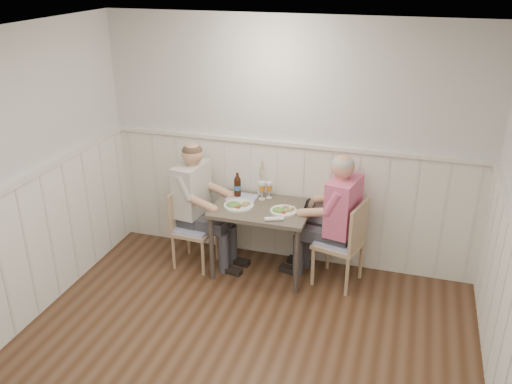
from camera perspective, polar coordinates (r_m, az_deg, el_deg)
room_shell at (r=3.55m, az=-4.76°, el=-2.82°), size 4.04×4.54×2.60m
wainscot at (r=4.52m, az=-1.20°, el=-8.56°), size 4.00×4.49×1.34m
dining_table at (r=5.55m, az=0.60°, el=-2.50°), size 0.98×0.70×0.75m
chair_right at (r=5.48m, az=9.26°, el=-5.03°), size 0.53×0.53×0.92m
chair_left at (r=5.81m, az=-6.96°, el=-3.47°), size 0.43×0.43×0.86m
man_in_pink at (r=5.48m, az=8.57°, el=-3.90°), size 0.70×0.51×1.39m
diner_cream at (r=5.81m, az=-6.31°, el=-2.19°), size 0.67×0.47×1.38m
plate_man at (r=5.40m, az=2.82°, el=-1.88°), size 0.27×0.27×0.07m
plate_diner at (r=5.51m, az=-2.01°, el=-1.32°), size 0.31×0.31×0.08m
beer_glass_a at (r=5.66m, az=1.39°, el=0.48°), size 0.07×0.07×0.18m
beer_glass_b at (r=5.63m, az=0.63°, el=0.46°), size 0.08×0.08×0.20m
beer_bottle at (r=5.71m, az=-1.96°, el=0.64°), size 0.07×0.07×0.27m
rolled_napkin at (r=5.22m, az=1.93°, el=-2.84°), size 0.19×0.11×0.04m
grass_vase at (r=5.72m, az=0.38°, el=1.41°), size 0.05×0.05×0.40m
gingham_mat at (r=5.71m, az=-1.47°, el=-0.60°), size 0.31×0.25×0.01m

